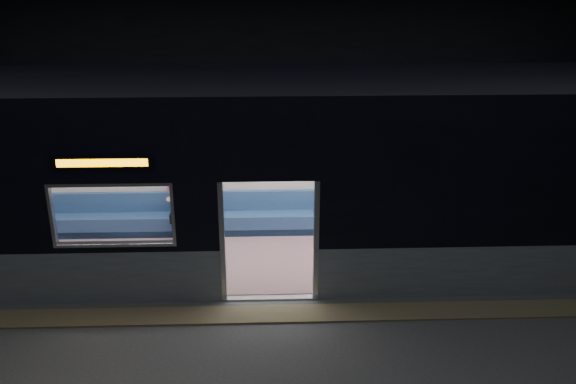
{
  "coord_description": "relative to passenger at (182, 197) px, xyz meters",
  "views": [
    {
      "loc": [
        -0.02,
        -7.66,
        5.15
      ],
      "look_at": [
        0.34,
        2.3,
        1.39
      ],
      "focal_mm": 38.0,
      "sensor_mm": 36.0,
      "label": 1
    }
  ],
  "objects": [
    {
      "name": "station_floor",
      "position": [
        1.69,
        -3.55,
        -0.85
      ],
      "size": [
        24.0,
        14.0,
        0.01
      ],
      "primitive_type": "cube",
      "color": "#47494C",
      "rests_on": "ground"
    },
    {
      "name": "station_envelope",
      "position": [
        1.69,
        -3.55,
        2.82
      ],
      "size": [
        24.0,
        14.0,
        5.0
      ],
      "color": "black",
      "rests_on": "station_floor"
    },
    {
      "name": "tactile_strip",
      "position": [
        1.69,
        -3.0,
        -0.83
      ],
      "size": [
        22.8,
        0.5,
        0.03
      ],
      "primitive_type": "cube",
      "color": "#8C7F59",
      "rests_on": "station_floor"
    },
    {
      "name": "metro_car",
      "position": [
        1.69,
        -1.0,
        1.0
      ],
      "size": [
        18.0,
        3.04,
        3.35
      ],
      "color": "#8F9FAA",
      "rests_on": "station_floor"
    },
    {
      "name": "passenger",
      "position": [
        0.0,
        0.0,
        0.0
      ],
      "size": [
        0.44,
        0.76,
        1.47
      ],
      "rotation": [
        0.0,
        0.0,
        0.06
      ],
      "color": "black",
      "rests_on": "metro_car"
    },
    {
      "name": "handbag",
      "position": [
        0.01,
        -0.25,
        -0.14
      ],
      "size": [
        0.38,
        0.36,
        0.15
      ],
      "primitive_type": "cube",
      "rotation": [
        0.0,
        0.0,
        0.4
      ],
      "color": "black",
      "rests_on": "passenger"
    },
    {
      "name": "transit_map",
      "position": [
        3.0,
        0.31,
        0.61
      ],
      "size": [
        0.92,
        0.03,
        0.6
      ],
      "primitive_type": "cube",
      "color": "white",
      "rests_on": "metro_car"
    }
  ]
}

